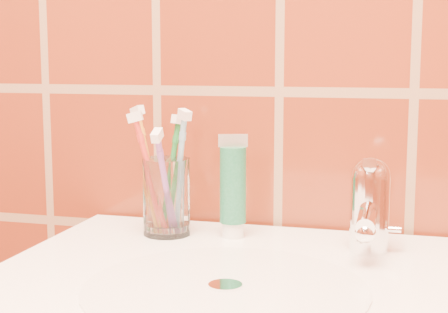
% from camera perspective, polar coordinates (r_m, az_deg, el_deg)
% --- Properties ---
extents(glass_tumbler, '(0.08, 0.08, 0.10)m').
position_cam_1_polar(glass_tumbler, '(0.93, -4.77, -3.35)').
color(glass_tumbler, white).
rests_on(glass_tumbler, pedestal_sink).
extents(toothpaste_tube, '(0.04, 0.04, 0.14)m').
position_cam_1_polar(toothpaste_tube, '(0.92, 0.75, -2.75)').
color(toothpaste_tube, white).
rests_on(toothpaste_tube, pedestal_sink).
extents(faucet, '(0.05, 0.11, 0.12)m').
position_cam_1_polar(faucet, '(0.86, 12.01, -3.72)').
color(faucet, white).
rests_on(faucet, pedestal_sink).
extents(toothbrush_0, '(0.07, 0.10, 0.18)m').
position_cam_1_polar(toothbrush_0, '(0.95, -4.45, -1.48)').
color(toothbrush_0, '#1D6D2E').
rests_on(toothbrush_0, glass_tumbler).
extents(toothbrush_1, '(0.12, 0.11, 0.19)m').
position_cam_1_polar(toothbrush_1, '(0.94, -6.19, -1.18)').
color(toothbrush_1, orange).
rests_on(toothbrush_1, glass_tumbler).
extents(toothbrush_2, '(0.03, 0.14, 0.18)m').
position_cam_1_polar(toothbrush_2, '(0.90, -4.88, -2.37)').
color(toothbrush_2, '#84499D').
rests_on(toothbrush_2, glass_tumbler).
extents(toothbrush_3, '(0.09, 0.08, 0.18)m').
position_cam_1_polar(toothbrush_3, '(0.92, -6.10, -1.54)').
color(toothbrush_3, red).
rests_on(toothbrush_3, glass_tumbler).
extents(toothbrush_4, '(0.10, 0.09, 0.19)m').
position_cam_1_polar(toothbrush_4, '(0.92, -3.79, -1.42)').
color(toothbrush_4, '#78B3D6').
rests_on(toothbrush_4, glass_tumbler).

